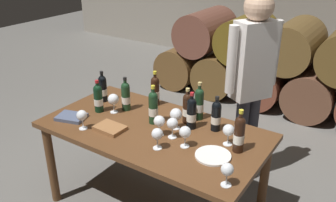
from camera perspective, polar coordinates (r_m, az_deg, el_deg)
name	(u,v)px	position (r m, az deg, el deg)	size (l,w,h in m)	color
barrel_stack	(268,63)	(4.97, 15.58, 5.80)	(3.12, 0.90, 1.15)	brown
dining_table	(154,139)	(2.76, -2.31, -6.00)	(1.70, 0.90, 0.76)	brown
wine_bottle_0	(199,103)	(2.81, 4.96, -0.37)	(0.07, 0.07, 0.31)	#19381E
wine_bottle_1	(216,116)	(2.66, 7.66, -2.31)	(0.07, 0.07, 0.27)	black
wine_bottle_2	(126,96)	(2.97, -6.73, 0.82)	(0.07, 0.07, 0.29)	#19381E
wine_bottle_3	(98,98)	(2.98, -11.04, 0.48)	(0.07, 0.07, 0.28)	black
wine_bottle_4	(153,107)	(2.74, -2.35, -0.97)	(0.07, 0.07, 0.31)	#19381E
wine_bottle_5	(239,134)	(2.42, 11.25, -5.14)	(0.07, 0.07, 0.31)	black
wine_bottle_6	(191,113)	(2.67, 3.76, -1.90)	(0.07, 0.07, 0.29)	black
wine_bottle_7	(187,108)	(2.75, 3.09, -1.06)	(0.07, 0.07, 0.28)	black
wine_bottle_8	(103,88)	(3.16, -10.34, 2.02)	(0.07, 0.07, 0.28)	black
wine_bottle_9	(155,90)	(3.04, -2.06, 1.68)	(0.07, 0.07, 0.30)	black
wine_glass_0	(157,135)	(2.42, -1.72, -5.36)	(0.08, 0.08, 0.15)	white
wine_glass_1	(185,133)	(2.44, 2.74, -5.04)	(0.08, 0.08, 0.16)	white
wine_glass_2	(172,124)	(2.54, 0.70, -3.68)	(0.08, 0.08, 0.16)	white
wine_glass_3	(176,115)	(2.66, 1.28, -2.20)	(0.09, 0.09, 0.17)	white
wine_glass_4	(113,100)	(2.94, -8.70, 0.21)	(0.09, 0.09, 0.16)	white
wine_glass_5	(227,170)	(2.11, 9.40, -10.80)	(0.08, 0.08, 0.15)	white
wine_glass_6	(159,122)	(2.57, -1.39, -3.32)	(0.08, 0.08, 0.16)	white
wine_glass_7	(82,116)	(2.73, -13.54, -2.32)	(0.08, 0.08, 0.15)	white
wine_glass_8	(229,131)	(2.49, 9.61, -4.67)	(0.08, 0.08, 0.16)	white
tasting_notebook	(71,117)	(2.95, -15.11, -2.47)	(0.22, 0.16, 0.03)	#4C5670
leather_ledger	(110,128)	(2.72, -9.21, -4.26)	(0.22, 0.16, 0.03)	#936038
serving_plate	(213,156)	(2.40, 7.18, -8.61)	(0.24, 0.24, 0.01)	white
sommelier_presenting	(252,76)	(3.01, 13.18, 3.95)	(0.32, 0.43, 1.72)	#383842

